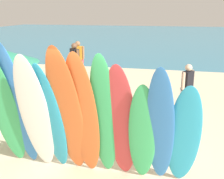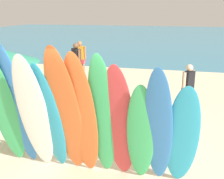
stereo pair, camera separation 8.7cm
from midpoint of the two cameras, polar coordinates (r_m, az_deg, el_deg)
ground at (r=19.25m, az=8.96°, el=6.82°), size 60.00×60.00×0.00m
ocean_water at (r=34.73m, az=11.21°, el=10.85°), size 60.00×40.00×0.02m
surfboard_rack at (r=5.77m, az=-3.02°, el=-10.20°), size 3.73×0.07×0.63m
surfboard_green_0 at (r=5.62m, az=-20.90°, el=-4.15°), size 0.60×0.88×2.45m
surfboard_blue_1 at (r=5.48m, az=-18.59°, el=-3.56°), size 0.55×0.83×2.61m
surfboard_white_2 at (r=5.23m, az=-15.28°, el=-5.29°), size 0.64×0.95×2.43m
surfboard_teal_3 at (r=5.21m, az=-12.32°, el=-6.08°), size 0.57×0.84×2.27m
surfboard_orange_4 at (r=4.98m, az=-9.02°, el=-5.07°), size 0.63×0.92×2.57m
surfboard_orange_5 at (r=4.92m, az=-5.75°, el=-5.82°), size 0.59×0.79×2.47m
surfboard_green_6 at (r=4.89m, az=-1.47°, el=-6.07°), size 0.49×0.75×2.45m
surfboard_red_7 at (r=4.87m, az=2.06°, el=-7.22°), size 0.62×0.74×2.28m
surfboard_green_8 at (r=4.84m, az=6.48°, el=-9.36°), size 0.51×0.70×2.00m
surfboard_blue_9 at (r=4.70m, az=10.12°, el=-8.19°), size 0.52×0.91×2.31m
surfboard_teal_10 at (r=4.86m, az=14.84°, el=-9.65°), size 0.60×0.73×2.01m
beachgoer_strolling at (r=8.57m, az=15.75°, el=0.76°), size 0.40×0.51×1.53m
beachgoer_photographing at (r=13.07m, az=-6.45°, el=6.82°), size 0.63×0.27×1.68m
beachgoer_midbeach at (r=11.69m, az=-7.16°, el=5.90°), size 0.51×0.49×1.75m
beach_chair_red at (r=9.45m, az=-20.28°, el=-1.09°), size 0.58×0.73×0.82m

